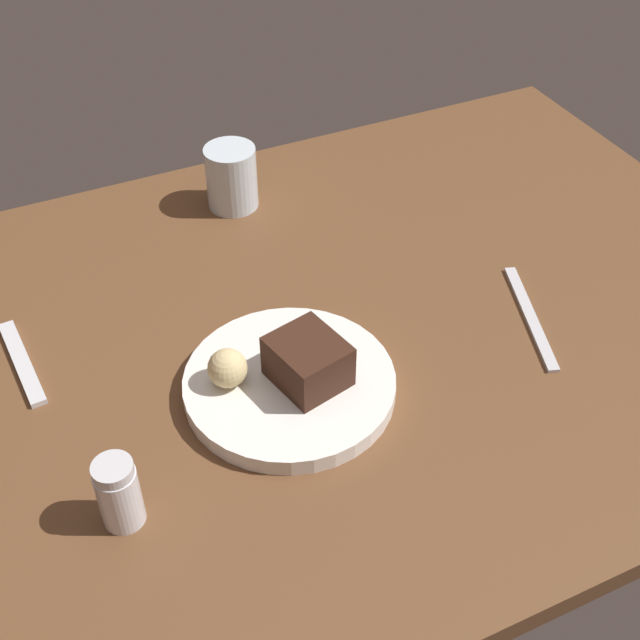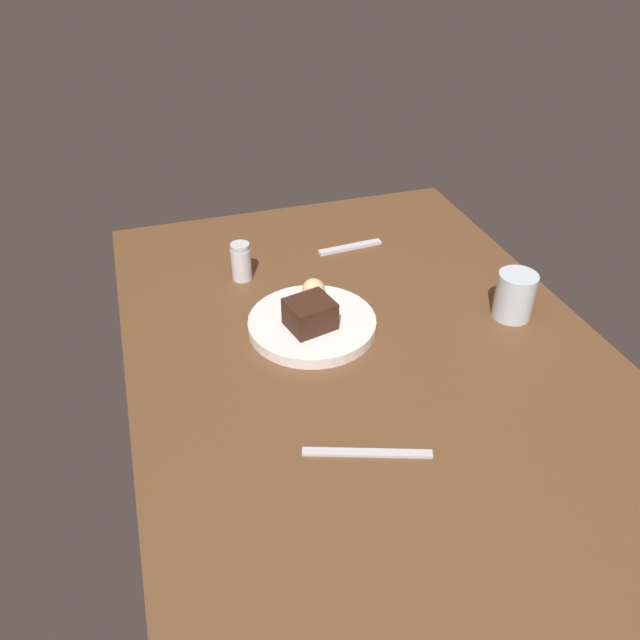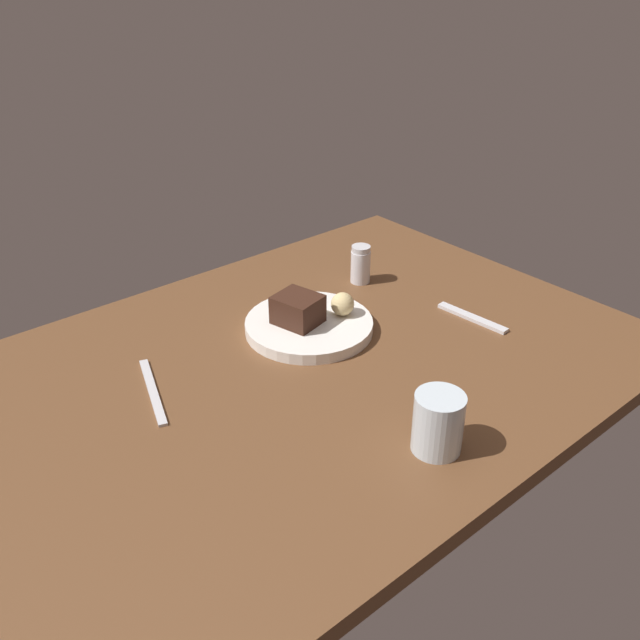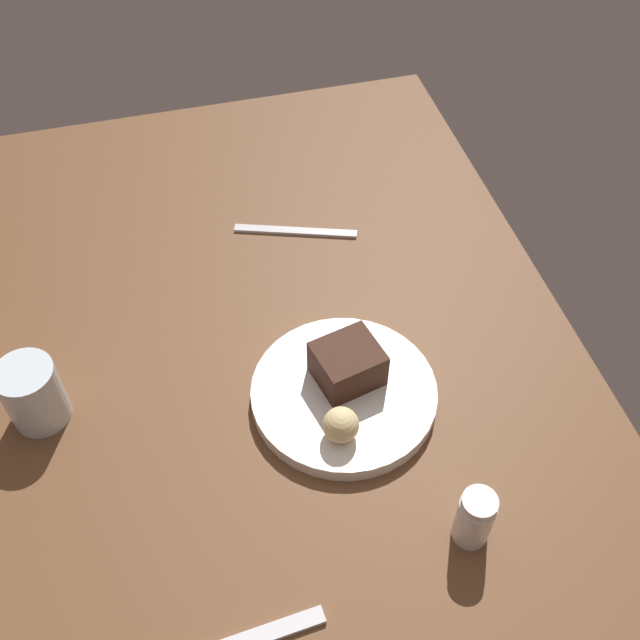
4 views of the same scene
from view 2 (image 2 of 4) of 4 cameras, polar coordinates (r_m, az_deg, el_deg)
The scene contains 8 objects.
dining_table at distance 111.47cm, azimuth 4.51°, elevation -3.24°, with size 120.00×84.00×3.00cm, color brown.
dessert_plate at distance 114.29cm, azimuth -0.73°, elevation -0.37°, with size 23.74×23.74×2.12cm, color white.
chocolate_cake_slice at distance 110.45cm, azimuth -0.94°, elevation 0.56°, with size 7.07×7.91×5.33cm, color #381E14.
bread_roll at distance 117.94cm, azimuth -0.61°, elevation 2.83°, with size 4.40×4.40×4.40cm, color #DBC184.
salt_shaker at distance 128.50cm, azimuth -7.29°, elevation 5.36°, with size 4.14×4.14×8.11cm.
water_glass at distance 121.39cm, azimuth 17.53°, elevation 2.17°, with size 7.29×7.29×9.13cm, color silver.
dessert_spoon at distance 140.48cm, azimuth 2.79°, elevation 6.74°, with size 15.00×1.80×0.70cm, color silver.
butter_knife at distance 92.19cm, azimuth 4.38°, elevation -12.13°, with size 19.00×1.40×0.50cm, color silver.
Camera 2 is at (-79.65, 34.22, 71.56)cm, focal length 34.67 mm.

